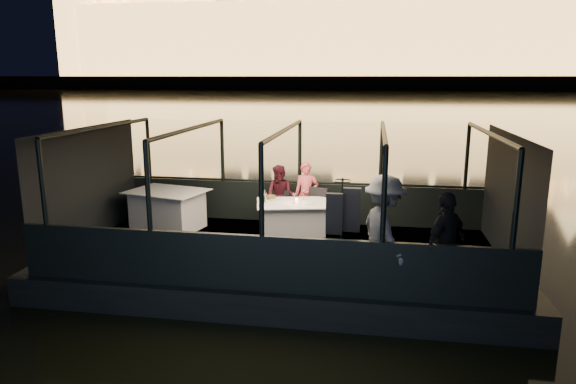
% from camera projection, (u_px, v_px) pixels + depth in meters
% --- Properties ---
extents(river_water, '(500.00, 500.00, 0.00)m').
position_uv_depth(river_water, '(365.00, 100.00, 87.00)').
color(river_water, black).
rests_on(river_water, ground).
extents(boat_hull, '(8.60, 4.40, 1.00)m').
position_uv_depth(boat_hull, '(285.00, 274.00, 10.02)').
color(boat_hull, black).
rests_on(boat_hull, river_water).
extents(boat_deck, '(8.00, 4.00, 0.04)m').
position_uv_depth(boat_deck, '(285.00, 250.00, 9.91)').
color(boat_deck, black).
rests_on(boat_deck, boat_hull).
extents(gunwale_port, '(8.00, 0.08, 0.90)m').
position_uv_depth(gunwale_port, '(300.00, 202.00, 11.74)').
color(gunwale_port, black).
rests_on(gunwale_port, boat_deck).
extents(gunwale_starboard, '(8.00, 0.08, 0.90)m').
position_uv_depth(gunwale_starboard, '(262.00, 264.00, 7.89)').
color(gunwale_starboard, black).
rests_on(gunwale_starboard, boat_deck).
extents(cabin_glass_port, '(8.00, 0.02, 1.40)m').
position_uv_depth(cabin_glass_port, '(300.00, 153.00, 11.48)').
color(cabin_glass_port, '#99B2B2').
rests_on(cabin_glass_port, gunwale_port).
extents(cabin_glass_starboard, '(8.00, 0.02, 1.40)m').
position_uv_depth(cabin_glass_starboard, '(261.00, 191.00, 7.64)').
color(cabin_glass_starboard, '#99B2B2').
rests_on(cabin_glass_starboard, gunwale_starboard).
extents(cabin_roof_glass, '(8.00, 4.00, 0.02)m').
position_uv_depth(cabin_roof_glass, '(284.00, 130.00, 9.41)').
color(cabin_roof_glass, '#99B2B2').
rests_on(cabin_roof_glass, boat_deck).
extents(end_wall_fore, '(0.02, 4.00, 2.30)m').
position_uv_depth(end_wall_fore, '(89.00, 184.00, 10.30)').
color(end_wall_fore, black).
rests_on(end_wall_fore, boat_deck).
extents(end_wall_aft, '(0.02, 4.00, 2.30)m').
position_uv_depth(end_wall_aft, '(508.00, 200.00, 9.01)').
color(end_wall_aft, black).
rests_on(end_wall_aft, boat_deck).
extents(canopy_ribs, '(8.00, 4.00, 2.30)m').
position_uv_depth(canopy_ribs, '(284.00, 191.00, 9.66)').
color(canopy_ribs, black).
rests_on(canopy_ribs, boat_deck).
extents(embankment, '(400.00, 140.00, 6.00)m').
position_uv_depth(embankment, '(372.00, 84.00, 211.88)').
color(embankment, '#423D33').
rests_on(embankment, ground).
extents(parliament_building, '(220.00, 32.00, 60.00)m').
position_uv_depth(parliament_building, '(374.00, 0.00, 172.06)').
color(parliament_building, '#F2D18C').
rests_on(parliament_building, embankment).
extents(dining_table_central, '(1.65, 1.35, 0.77)m').
position_uv_depth(dining_table_central, '(293.00, 221.00, 10.50)').
color(dining_table_central, silver).
rests_on(dining_table_central, boat_deck).
extents(dining_table_aft, '(1.84, 1.52, 0.85)m').
position_uv_depth(dining_table_aft, '(168.00, 211.00, 11.22)').
color(dining_table_aft, silver).
rests_on(dining_table_aft, boat_deck).
extents(chair_port_left, '(0.38, 0.38, 0.80)m').
position_uv_depth(chair_port_left, '(280.00, 208.00, 11.23)').
color(chair_port_left, black).
rests_on(chair_port_left, boat_deck).
extents(chair_port_right, '(0.56, 0.56, 0.94)m').
position_uv_depth(chair_port_right, '(317.00, 213.00, 10.86)').
color(chair_port_right, black).
rests_on(chair_port_right, boat_deck).
extents(coat_stand, '(0.55, 0.47, 1.71)m').
position_uv_depth(coat_stand, '(341.00, 227.00, 8.23)').
color(coat_stand, black).
rests_on(coat_stand, boat_deck).
extents(person_woman_coral, '(0.54, 0.37, 1.46)m').
position_uv_depth(person_woman_coral, '(306.00, 194.00, 11.25)').
color(person_woman_coral, '#E9545D').
rests_on(person_woman_coral, boat_deck).
extents(person_man_maroon, '(0.77, 0.66, 1.38)m').
position_uv_depth(person_man_maroon, '(280.00, 193.00, 11.29)').
color(person_man_maroon, '#45131E').
rests_on(person_man_maroon, boat_deck).
extents(passenger_stripe, '(1.06, 1.34, 1.81)m').
position_uv_depth(passenger_stripe, '(384.00, 236.00, 7.95)').
color(passenger_stripe, white).
rests_on(passenger_stripe, boat_deck).
extents(passenger_dark, '(0.92, 0.99, 1.62)m').
position_uv_depth(passenger_dark, '(446.00, 241.00, 7.68)').
color(passenger_dark, black).
rests_on(passenger_dark, boat_deck).
extents(wine_bottle, '(0.07, 0.07, 0.32)m').
position_uv_depth(wine_bottle, '(263.00, 195.00, 10.45)').
color(wine_bottle, '#14391E').
rests_on(wine_bottle, dining_table_central).
extents(bread_basket, '(0.24, 0.24, 0.08)m').
position_uv_depth(bread_basket, '(271.00, 197.00, 10.70)').
color(bread_basket, brown).
rests_on(bread_basket, dining_table_central).
extents(amber_candle, '(0.08, 0.08, 0.08)m').
position_uv_depth(amber_candle, '(297.00, 201.00, 10.37)').
color(amber_candle, '#FF953F').
rests_on(amber_candle, dining_table_central).
extents(plate_near, '(0.28, 0.28, 0.01)m').
position_uv_depth(plate_near, '(308.00, 203.00, 10.33)').
color(plate_near, white).
rests_on(plate_near, dining_table_central).
extents(plate_far, '(0.35, 0.35, 0.02)m').
position_uv_depth(plate_far, '(276.00, 200.00, 10.63)').
color(plate_far, silver).
rests_on(plate_far, dining_table_central).
extents(wine_glass_white, '(0.08, 0.08, 0.20)m').
position_uv_depth(wine_glass_white, '(265.00, 198.00, 10.35)').
color(wine_glass_white, silver).
rests_on(wine_glass_white, dining_table_central).
extents(wine_glass_red, '(0.09, 0.09, 0.20)m').
position_uv_depth(wine_glass_red, '(303.00, 195.00, 10.63)').
color(wine_glass_red, silver).
rests_on(wine_glass_red, dining_table_central).
extents(wine_glass_empty, '(0.08, 0.08, 0.20)m').
position_uv_depth(wine_glass_empty, '(294.00, 199.00, 10.32)').
color(wine_glass_empty, silver).
rests_on(wine_glass_empty, dining_table_central).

